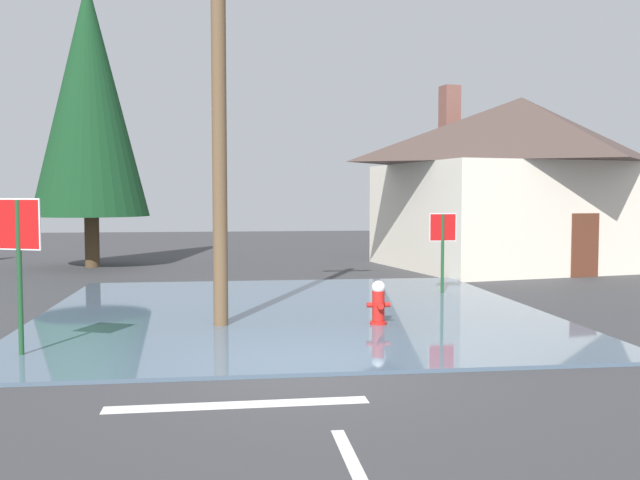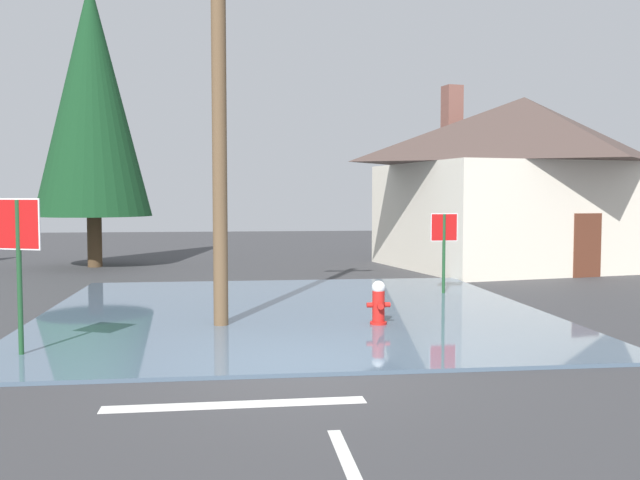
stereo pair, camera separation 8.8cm
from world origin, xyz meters
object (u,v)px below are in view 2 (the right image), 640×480
(stop_sign_near, at_px, (19,243))
(stop_sign_far, at_px, (444,237))
(fire_hydrant, at_px, (378,304))
(pine_tree_mid_left, at_px, (92,99))
(utility_pole, at_px, (219,56))
(house, at_px, (523,179))

(stop_sign_near, bearing_deg, stop_sign_far, 34.50)
(stop_sign_far, bearing_deg, fire_hydrant, -121.91)
(pine_tree_mid_left, bearing_deg, stop_sign_near, -83.67)
(utility_pole, bearing_deg, stop_sign_near, -144.98)
(house, bearing_deg, utility_pole, -134.87)
(fire_hydrant, height_order, stop_sign_far, stop_sign_far)
(fire_hydrant, xyz_separation_m, utility_pole, (-3.03, 0.30, 4.73))
(house, bearing_deg, fire_hydrant, -124.60)
(stop_sign_far, height_order, pine_tree_mid_left, pine_tree_mid_left)
(house, relative_size, pine_tree_mid_left, 1.06)
(utility_pole, distance_m, house, 15.05)
(stop_sign_near, relative_size, stop_sign_far, 1.19)
(fire_hydrant, bearing_deg, stop_sign_far, 58.09)
(stop_sign_far, bearing_deg, utility_pole, -145.79)
(stop_sign_near, xyz_separation_m, pine_tree_mid_left, (-1.61, 14.47, 4.15))
(stop_sign_far, xyz_separation_m, pine_tree_mid_left, (-10.24, 8.54, 4.47))
(stop_sign_far, distance_m, house, 8.56)
(fire_hydrant, xyz_separation_m, pine_tree_mid_left, (-7.70, 12.62, 5.51))
(stop_sign_near, height_order, pine_tree_mid_left, pine_tree_mid_left)
(fire_hydrant, height_order, utility_pole, utility_pole)
(utility_pole, bearing_deg, fire_hydrant, -5.59)
(utility_pole, bearing_deg, pine_tree_mid_left, 110.79)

